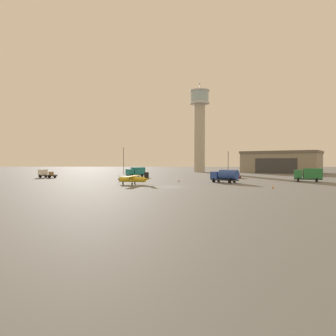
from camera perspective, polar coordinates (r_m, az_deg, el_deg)
name	(u,v)px	position (r m, az deg, el deg)	size (l,w,h in m)	color
ground_plane	(172,187)	(56.76, 0.73, -3.60)	(400.00, 400.00, 0.00)	#60605E
control_tower	(200,123)	(135.86, 6.06, 8.47)	(8.71, 8.71, 40.57)	#B2AD9E
hangar	(281,162)	(133.62, 20.81, 1.09)	(35.09, 31.58, 9.01)	gray
airplane_yellow	(133,179)	(62.11, -6.70, -2.06)	(6.92, 8.84, 2.60)	gold
truck_box_teal	(136,172)	(92.36, -6.14, -0.69)	(5.87, 5.52, 2.96)	#38383D
truck_fuel_tanker_blue	(225,175)	(68.44, 10.87, -1.42)	(6.26, 5.73, 2.93)	#38383D
truck_box_green	(309,174)	(77.86, 25.27, -1.09)	(6.43, 4.20, 3.17)	#38383D
truck_flatbed_white	(46,174)	(94.85, -22.33, -1.00)	(6.17, 4.53, 2.42)	#38383D
car_red	(237,176)	(87.74, 13.01, -1.41)	(2.67, 4.58, 1.37)	red
light_post_west	(228,161)	(100.96, 11.43, 1.34)	(0.44, 0.44, 8.26)	#38383D
light_post_east	(124,158)	(112.50, -8.49, 1.84)	(0.44, 0.44, 10.12)	#38383D
traffic_cone_near_left	(179,181)	(70.74, 2.06, -2.41)	(0.36, 0.36, 0.54)	black
traffic_cone_near_right	(273,187)	(56.33, 19.39, -3.37)	(0.36, 0.36, 0.68)	black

